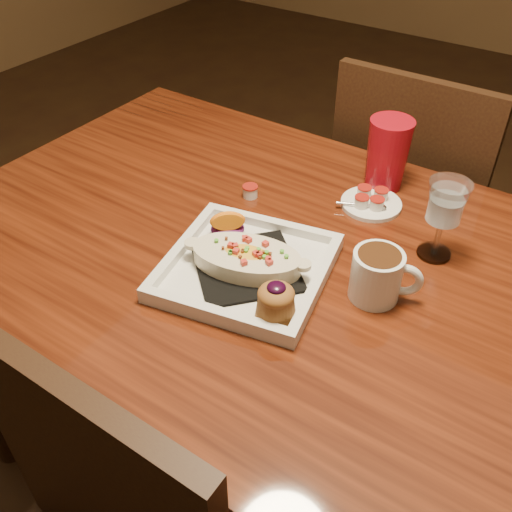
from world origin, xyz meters
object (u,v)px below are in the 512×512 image
Objects in this scene: coffee_mug at (378,274)px; goblet at (446,206)px; plate at (249,267)px; red_tumbler at (387,154)px; chair_far at (411,209)px; saucer at (370,202)px; table at (299,300)px.

goblet is (0.04, 0.16, 0.06)m from coffee_mug.
red_tumbler is (0.07, 0.42, 0.05)m from plate.
goblet reaches higher than coffee_mug.
chair_far is 2.80× the size of plate.
goblet is 1.02× the size of red_tumbler.
red_tumbler is at bearing 97.34° from saucer.
saucer is (0.02, 0.24, 0.11)m from table.
coffee_mug reaches higher than table.
plate is 2.80× the size of coffee_mug.
chair_far reaches higher than goblet.
goblet is (0.25, 0.25, 0.08)m from plate.
coffee_mug is 0.18m from goblet.
red_tumbler is at bearing 87.74° from table.
goblet reaches higher than plate.
table is at bearing 90.00° from chair_far.
plate reaches higher than saucer.
chair_far is 5.92× the size of goblet.
chair_far reaches higher than plate.
coffee_mug is (0.21, 0.08, 0.02)m from plate.
plate is 0.22m from coffee_mug.
table is at bearing -140.44° from goblet.
table is 12.64× the size of coffee_mug.
chair_far is 0.71m from coffee_mug.
plate is at bearing -178.41° from coffee_mug.
saucer is at bearing 64.40° from plate.
goblet is at bearing -42.97° from red_tumbler.
table is at bearing -92.26° from red_tumbler.
red_tumbler is (-0.01, 0.09, 0.07)m from saucer.
chair_far is at bearing 92.44° from red_tumbler.
chair_far is 0.47m from saucer.
saucer is 0.11m from red_tumbler.
table is 9.54× the size of goblet.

